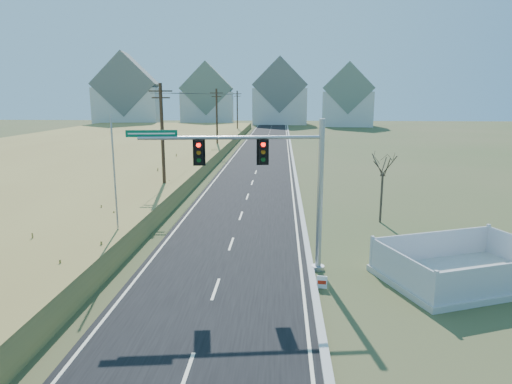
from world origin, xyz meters
name	(u,v)px	position (x,y,z in m)	size (l,w,h in m)	color
ground	(222,272)	(0.00, 0.00, 0.00)	(260.00, 260.00, 0.00)	#3A4C25
road	(264,149)	(0.00, 50.00, 0.03)	(8.00, 180.00, 0.06)	black
curb	(291,149)	(4.15, 50.00, 0.09)	(0.30, 180.00, 0.18)	#B2AFA8
reed_marsh	(84,151)	(-24.00, 40.00, 0.65)	(38.00, 110.00, 1.30)	#9A8B45
utility_pole_near	(163,140)	(-6.50, 15.00, 4.68)	(1.80, 0.26, 9.00)	#422D1E
utility_pole_mid	(217,120)	(-6.50, 45.00, 4.68)	(1.80, 0.26, 9.00)	#422D1E
utility_pole_far	(237,112)	(-6.50, 75.00, 4.68)	(1.80, 0.26, 9.00)	#422D1E
condo_nw	(127,97)	(-38.00, 100.00, 7.70)	(17.69, 13.38, 19.05)	silver
condo_nnw	(207,99)	(-18.00, 108.00, 6.94)	(14.93, 11.17, 17.03)	silver
condo_n	(280,97)	(2.00, 112.00, 7.61)	(15.27, 10.20, 18.54)	silver
condo_ne	(348,100)	(20.00, 104.00, 6.84)	(14.12, 10.51, 16.52)	silver
traffic_signal_mast	(280,180)	(2.65, 0.36, 4.36)	(8.82, 1.39, 7.07)	#9EA0A5
fence_enclosure	(464,274)	(10.89, -0.30, 0.30)	(8.19, 6.89, 1.60)	#B7B5AD
open_sign	(322,282)	(4.50, -1.57, 0.30)	(0.45, 0.12, 0.56)	white
flagpole	(116,200)	(-5.69, 2.32, 2.86)	(0.32, 0.32, 7.17)	#B7B5AD
bare_tree	(383,163)	(9.17, 9.13, 3.86)	(1.81, 1.81, 4.79)	#4C3F33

